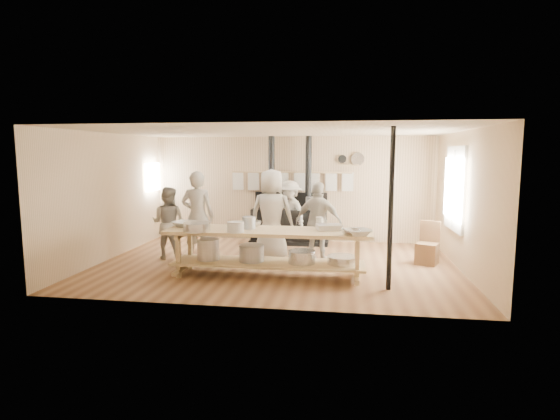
{
  "coord_description": "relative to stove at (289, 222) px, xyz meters",
  "views": [
    {
      "loc": [
        1.33,
        -8.35,
        2.17
      ],
      "look_at": [
        0.05,
        0.2,
        1.06
      ],
      "focal_mm": 28.0,
      "sensor_mm": 36.0,
      "label": 1
    }
  ],
  "objects": [
    {
      "name": "deep_bowl_enamel",
      "position": [
        -0.49,
        -3.35,
        0.42
      ],
      "size": [
        0.35,
        0.35,
        0.18
      ],
      "primitive_type": "cylinder",
      "rotation": [
        0.0,
        0.0,
        0.27
      ],
      "color": "silver",
      "rests_on": "prep_table"
    },
    {
      "name": "window_right",
      "position": [
        3.48,
        -1.52,
        0.98
      ],
      "size": [
        0.09,
        1.5,
        1.65
      ],
      "color": "beige",
      "rests_on": "ground"
    },
    {
      "name": "pitcher",
      "position": [
        0.89,
        -2.69,
        0.43
      ],
      "size": [
        0.15,
        0.15,
        0.2
      ],
      "primitive_type": "cylinder",
      "rotation": [
        0.0,
        0.0,
        -0.22
      ],
      "color": "silver",
      "rests_on": "prep_table"
    },
    {
      "name": "back_wall_shelf",
      "position": [
        1.47,
        0.32,
        1.48
      ],
      "size": [
        0.63,
        0.14,
        0.32
      ],
      "color": "tan",
      "rests_on": "ground"
    },
    {
      "name": "cook_left",
      "position": [
        -2.29,
        -1.95,
        0.23
      ],
      "size": [
        0.76,
        0.61,
        1.5
      ],
      "primitive_type": "imported",
      "rotation": [
        0.0,
        0.0,
        3.08
      ],
      "color": "#B7AFA2",
      "rests_on": "ground"
    },
    {
      "name": "bowl_steel_a",
      "position": [
        -0.33,
        -2.69,
        0.38
      ],
      "size": [
        0.41,
        0.41,
        0.09
      ],
      "primitive_type": "imported",
      "rotation": [
        0.0,
        0.0,
        0.53
      ],
      "color": "silver",
      "rests_on": "prep_table"
    },
    {
      "name": "chair",
      "position": [
        2.97,
        -1.66,
        -0.27
      ],
      "size": [
        0.52,
        0.52,
        0.85
      ],
      "rotation": [
        0.0,
        0.0,
        -0.41
      ],
      "color": "brown",
      "rests_on": "ground"
    },
    {
      "name": "cook_far_left",
      "position": [
        -1.64,
        -1.98,
        0.39
      ],
      "size": [
        0.7,
        0.48,
        1.83
      ],
      "primitive_type": "imported",
      "rotation": [
        0.0,
        0.0,
        3.21
      ],
      "color": "#B7AFA2",
      "rests_on": "ground"
    },
    {
      "name": "cook_right",
      "position": [
        0.82,
        -1.83,
        0.29
      ],
      "size": [
        1.02,
        0.59,
        1.63
      ],
      "primitive_type": "imported",
      "rotation": [
        0.0,
        0.0,
        2.93
      ],
      "color": "#B7AFA2",
      "rests_on": "ground"
    },
    {
      "name": "cook_by_window",
      "position": [
        0.04,
        -0.17,
        0.25
      ],
      "size": [
        1.11,
        1.1,
        1.54
      ],
      "primitive_type": "imported",
      "rotation": [
        0.0,
        0.0,
        -0.77
      ],
      "color": "#B7AFA2",
      "rests_on": "ground"
    },
    {
      "name": "roasting_pan",
      "position": [
        1.07,
        -2.88,
        0.38
      ],
      "size": [
        0.49,
        0.39,
        0.1
      ],
      "primitive_type": "cube",
      "rotation": [
        0.0,
        0.0,
        0.27
      ],
      "color": "#B2B2B7",
      "rests_on": "prep_table"
    },
    {
      "name": "bowl_steel_b",
      "position": [
        1.44,
        -3.35,
        0.38
      ],
      "size": [
        0.43,
        0.43,
        0.1
      ],
      "primitive_type": "imported",
      "rotation": [
        0.0,
        0.0,
        3.56
      ],
      "color": "silver",
      "rests_on": "prep_table"
    },
    {
      "name": "mixing_bowl_large",
      "position": [
        -1.18,
        -3.35,
        0.4
      ],
      "size": [
        0.57,
        0.57,
        0.15
      ],
      "primitive_type": "cylinder",
      "rotation": [
        0.0,
        0.0,
        -0.26
      ],
      "color": "silver",
      "rests_on": "prep_table"
    },
    {
      "name": "bucket_galv",
      "position": [
        -0.35,
        -2.97,
        0.44
      ],
      "size": [
        0.28,
        0.28,
        0.22
      ],
      "primitive_type": "cylinder",
      "rotation": [
        0.0,
        0.0,
        0.2
      ],
      "color": "gray",
      "rests_on": "prep_table"
    },
    {
      "name": "room_shell",
      "position": [
        0.01,
        -2.12,
        1.1
      ],
      "size": [
        7.0,
        7.0,
        7.0
      ],
      "color": "tan",
      "rests_on": "ground"
    },
    {
      "name": "left_opening",
      "position": [
        -3.44,
        -0.12,
        1.08
      ],
      "size": [
        0.0,
        0.9,
        0.9
      ],
      "color": "white",
      "rests_on": "ground"
    },
    {
      "name": "prep_table",
      "position": [
        -0.0,
        -3.02,
        -0.0
      ],
      "size": [
        3.6,
        0.9,
        0.85
      ],
      "color": "tan",
      "rests_on": "ground"
    },
    {
      "name": "cook_center",
      "position": [
        -0.14,
        -1.75,
        0.41
      ],
      "size": [
        0.97,
        0.68,
        1.87
      ],
      "primitive_type": "imported",
      "rotation": [
        0.0,
        0.0,
        3.04
      ],
      "color": "#B7AFA2",
      "rests_on": "ground"
    },
    {
      "name": "ground",
      "position": [
        0.01,
        -2.12,
        -0.52
      ],
      "size": [
        7.0,
        7.0,
        0.0
      ],
      "primitive_type": "plane",
      "color": "brown",
      "rests_on": "ground"
    },
    {
      "name": "towel_rail",
      "position": [
        0.01,
        0.28,
        1.03
      ],
      "size": [
        3.0,
        0.04,
        0.47
      ],
      "color": "tan",
      "rests_on": "ground"
    },
    {
      "name": "stove",
      "position": [
        0.0,
        0.0,
        0.0
      ],
      "size": [
        1.9,
        0.75,
        2.6
      ],
      "color": "black",
      "rests_on": "ground"
    },
    {
      "name": "bowl_white_b",
      "position": [
        1.56,
        -3.35,
        0.38
      ],
      "size": [
        0.58,
        0.58,
        0.11
      ],
      "primitive_type": "imported",
      "rotation": [
        0.0,
        0.0,
        2.05
      ],
      "color": "silver",
      "rests_on": "prep_table"
    },
    {
      "name": "support_post",
      "position": [
        2.06,
        -3.47,
        0.78
      ],
      "size": [
        0.08,
        0.08,
        2.6
      ],
      "primitive_type": "cylinder",
      "color": "black",
      "rests_on": "ground"
    },
    {
      "name": "bowl_white_a",
      "position": [
        -1.54,
        -2.96,
        0.38
      ],
      "size": [
        0.54,
        0.54,
        0.1
      ],
      "primitive_type": "imported",
      "rotation": [
        0.0,
        0.0,
        -0.35
      ],
      "color": "silver",
      "rests_on": "prep_table"
    }
  ]
}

